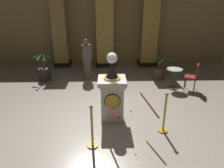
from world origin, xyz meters
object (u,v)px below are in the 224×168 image
at_px(stanchion_near, 92,133).
at_px(cafe_table, 174,76).
at_px(stanchion_far, 164,118).
at_px(potted_palm_right, 159,71).
at_px(cafe_chair_red, 193,75).
at_px(potted_palm_left, 45,71).
at_px(pedestal_clock, 112,94).
at_px(bystander_guest, 87,58).

xyz_separation_m(stanchion_near, cafe_table, (2.73, 3.11, 0.13)).
height_order(stanchion_far, cafe_table, stanchion_far).
relative_size(potted_palm_right, cafe_chair_red, 1.11).
relative_size(cafe_table, cafe_chair_red, 0.77).
xyz_separation_m(potted_palm_left, cafe_table, (4.90, -1.00, 0.10)).
relative_size(pedestal_clock, cafe_chair_red, 1.87).
height_order(pedestal_clock, stanchion_near, pedestal_clock).
xyz_separation_m(potted_palm_right, cafe_table, (0.28, -1.01, 0.14)).
bearing_deg(stanchion_near, cafe_chair_red, 41.20).
height_order(cafe_table, cafe_chair_red, cafe_chair_red).
relative_size(stanchion_far, cafe_table, 1.37).
height_order(potted_palm_right, bystander_guest, bystander_guest).
height_order(pedestal_clock, potted_palm_right, pedestal_clock).
xyz_separation_m(stanchion_far, potted_palm_left, (-3.84, 3.61, 0.02)).
relative_size(pedestal_clock, stanchion_near, 1.81).
distance_m(stanchion_near, potted_palm_left, 4.65).
distance_m(stanchion_far, potted_palm_right, 3.70).
distance_m(potted_palm_left, cafe_table, 5.00).
height_order(stanchion_far, potted_palm_left, potted_palm_left).
bearing_deg(stanchion_far, potted_palm_right, 77.85).
distance_m(stanchion_far, potted_palm_left, 5.27).
xyz_separation_m(pedestal_clock, cafe_table, (2.28, 1.98, -0.24)).
xyz_separation_m(pedestal_clock, potted_palm_left, (-2.62, 2.99, -0.34)).
bearing_deg(pedestal_clock, stanchion_near, -111.69).
relative_size(stanchion_near, potted_palm_left, 0.85).
bearing_deg(stanchion_far, stanchion_near, -163.16).
bearing_deg(cafe_table, pedestal_clock, -138.95).
height_order(stanchion_far, bystander_guest, bystander_guest).
relative_size(pedestal_clock, potted_palm_left, 1.54).
relative_size(stanchion_far, potted_palm_left, 0.87).
distance_m(pedestal_clock, cafe_table, 3.03).
height_order(potted_palm_right, cafe_table, potted_palm_right).
distance_m(stanchion_far, cafe_chair_red, 2.96).
bearing_deg(stanchion_far, cafe_table, 67.83).
distance_m(stanchion_far, cafe_table, 2.82).
bearing_deg(potted_palm_left, stanchion_far, -43.24).
distance_m(potted_palm_right, bystander_guest, 2.97).
distance_m(pedestal_clock, stanchion_near, 1.27).
xyz_separation_m(pedestal_clock, cafe_chair_red, (2.89, 1.80, -0.14)).
distance_m(potted_palm_right, cafe_table, 1.05).
distance_m(stanchion_far, bystander_guest, 4.34).
xyz_separation_m(potted_palm_left, cafe_chair_red, (5.52, -1.19, 0.20)).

